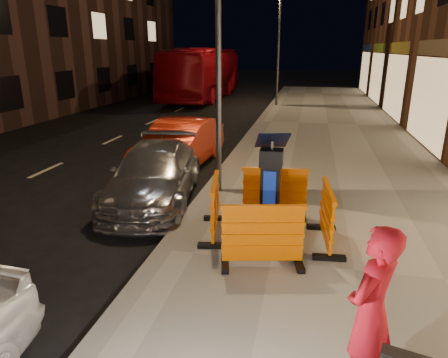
% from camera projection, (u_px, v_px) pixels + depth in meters
% --- Properties ---
extents(ground_plane, '(120.00, 120.00, 0.00)m').
position_uv_depth(ground_plane, '(164.00, 258.00, 6.58)').
color(ground_plane, black).
rests_on(ground_plane, ground).
extents(sidewalk, '(6.00, 60.00, 0.15)m').
position_uv_depth(sidewalk, '(354.00, 274.00, 5.95)').
color(sidewalk, gray).
rests_on(sidewalk, ground).
extents(kerb, '(0.30, 60.00, 0.15)m').
position_uv_depth(kerb, '(164.00, 254.00, 6.55)').
color(kerb, slate).
rests_on(kerb, ground).
extents(parking_kiosk, '(0.63, 0.63, 1.77)m').
position_uv_depth(parking_kiosk, '(270.00, 190.00, 6.66)').
color(parking_kiosk, black).
rests_on(parking_kiosk, sidewalk).
extents(barrier_front, '(1.35, 0.78, 0.99)m').
position_uv_depth(barrier_front, '(263.00, 236.00, 5.89)').
color(barrier_front, '#DF6200').
rests_on(barrier_front, sidewalk).
extents(barrier_back, '(1.30, 0.62, 0.99)m').
position_uv_depth(barrier_back, '(275.00, 193.00, 7.66)').
color(barrier_back, '#DF6200').
rests_on(barrier_back, sidewalk).
extents(barrier_kerbside, '(0.72, 1.33, 0.99)m').
position_uv_depth(barrier_kerbside, '(215.00, 207.00, 6.97)').
color(barrier_kerbside, '#DF6200').
rests_on(barrier_kerbside, sidewalk).
extents(barrier_bldgside, '(0.64, 1.31, 0.99)m').
position_uv_depth(barrier_bldgside, '(327.00, 216.00, 6.59)').
color(barrier_bldgside, '#DF6200').
rests_on(barrier_bldgside, sidewalk).
extents(car_silver, '(2.39, 4.46, 1.23)m').
position_uv_depth(car_silver, '(156.00, 200.00, 9.09)').
color(car_silver, '#B7B7BC').
rests_on(car_silver, ground).
extents(car_red, '(1.71, 4.20, 1.36)m').
position_uv_depth(car_red, '(181.00, 167.00, 11.62)').
color(car_red, '#AA230F').
rests_on(car_red, ground).
extents(bus_doubledecker, '(2.97, 11.93, 3.31)m').
position_uv_depth(bus_doubledecker, '(204.00, 98.00, 27.44)').
color(bus_doubledecker, maroon).
rests_on(bus_doubledecker, ground).
extents(man, '(0.70, 0.75, 1.72)m').
position_uv_depth(man, '(371.00, 313.00, 3.61)').
color(man, '#A40E1C').
rests_on(man, sidewalk).
extents(street_lamp_mid, '(0.12, 0.12, 6.00)m').
position_uv_depth(street_lamp_mid, '(218.00, 55.00, 8.33)').
color(street_lamp_mid, '#3F3F44').
rests_on(street_lamp_mid, sidewalk).
extents(street_lamp_far, '(0.12, 0.12, 6.00)m').
position_uv_depth(street_lamp_far, '(278.00, 51.00, 22.26)').
color(street_lamp_far, '#3F3F44').
rests_on(street_lamp_far, sidewalk).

